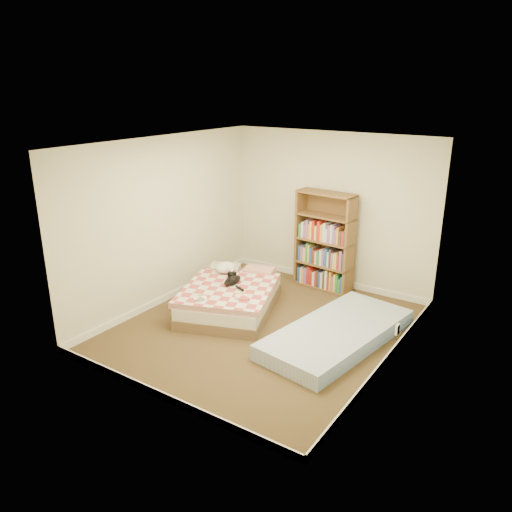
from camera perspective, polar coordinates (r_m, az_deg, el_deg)
The scene contains 6 objects.
room at distance 6.50m, azimuth 0.83°, elevation 1.26°, with size 3.51×4.01×2.51m.
bed at distance 7.41m, azimuth -2.79°, elevation -4.63°, with size 1.70×2.01×0.46m.
bookshelf at distance 8.15m, azimuth 7.85°, elevation 0.26°, with size 0.98×0.40×1.59m.
floor_mattress at distance 6.67m, azimuth 9.27°, elevation -8.75°, with size 1.01×2.25×0.20m, color #708BBB.
black_cat at distance 7.32m, azimuth -2.57°, elevation -2.73°, with size 0.34×0.59×0.13m.
white_dog at distance 7.74m, azimuth -3.49°, elevation -1.34°, with size 0.39×0.41×0.16m.
Camera 1 is at (3.36, -5.19, 3.19)m, focal length 35.00 mm.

